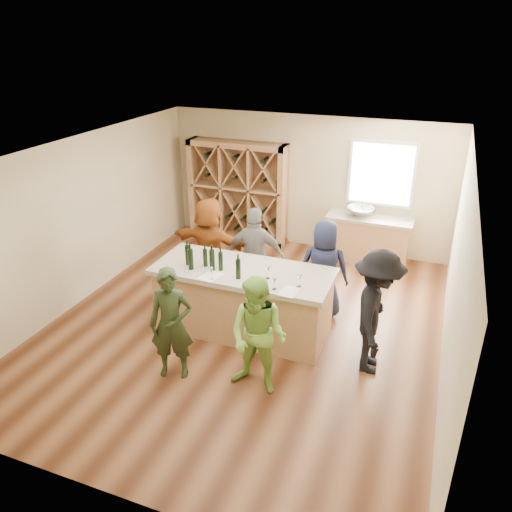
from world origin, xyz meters
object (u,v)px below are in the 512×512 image
(wine_rack, at_px, (238,192))
(person_far_right, at_px, (324,269))
(person_near_right, at_px, (258,336))
(wine_bottle_f, at_px, (238,269))
(wine_bottle_a, at_px, (188,255))
(person_far_left, at_px, (210,245))
(person_far_mid, at_px, (256,256))
(wine_bottle_e, at_px, (221,261))
(tasting_counter_base, at_px, (243,303))
(sink, at_px, (360,212))
(wine_bottle_d, at_px, (212,260))
(wine_bottle_b, at_px, (191,259))
(wine_bottle_c, at_px, (205,258))
(person_server, at_px, (376,312))
(person_near_left, at_px, (171,324))

(wine_rack, bearing_deg, person_far_right, -44.39)
(person_near_right, height_order, wine_bottle_f, person_near_right)
(wine_bottle_a, xyz_separation_m, person_far_left, (-0.22, 1.20, -0.36))
(wine_rack, bearing_deg, wine_bottle_a, -79.19)
(person_near_right, relative_size, person_far_mid, 0.95)
(wine_bottle_a, xyz_separation_m, wine_bottle_e, (0.55, 0.01, -0.01))
(person_far_mid, xyz_separation_m, person_far_right, (1.19, -0.02, -0.03))
(person_near_right, relative_size, person_far_right, 0.99)
(tasting_counter_base, bearing_deg, sink, 70.86)
(tasting_counter_base, distance_m, wine_bottle_f, 0.79)
(wine_bottle_a, relative_size, wine_bottle_d, 0.96)
(wine_bottle_b, distance_m, wine_bottle_c, 0.23)
(person_server, bearing_deg, person_far_left, 62.81)
(person_near_right, relative_size, wine_bottle_f, 5.44)
(wine_bottle_d, bearing_deg, sink, 65.96)
(wine_bottle_e, bearing_deg, wine_bottle_c, 171.43)
(person_far_left, bearing_deg, person_far_mid, 177.67)
(person_near_right, bearing_deg, person_far_mid, 118.00)
(wine_bottle_a, relative_size, person_far_left, 0.18)
(person_server, bearing_deg, person_near_right, 121.87)
(wine_bottle_b, xyz_separation_m, person_far_right, (1.76, 1.21, -0.41))
(wine_bottle_b, height_order, person_far_right, person_far_right)
(sink, xyz_separation_m, person_far_mid, (-1.33, -2.42, -0.16))
(person_near_left, bearing_deg, wine_bottle_b, 85.68)
(wine_bottle_a, distance_m, wine_bottle_b, 0.17)
(wine_bottle_e, height_order, person_far_left, person_far_left)
(wine_bottle_b, relative_size, wine_bottle_f, 1.08)
(sink, xyz_separation_m, person_near_left, (-1.65, -4.72, -0.21))
(person_near_left, height_order, person_near_right, person_near_right)
(tasting_counter_base, xyz_separation_m, person_near_right, (0.70, -1.22, 0.32))
(sink, height_order, tasting_counter_base, sink)
(person_near_left, xyz_separation_m, person_far_mid, (0.32, 2.30, 0.05))
(tasting_counter_base, distance_m, wine_bottle_d, 0.87)
(wine_bottle_a, relative_size, wine_bottle_f, 1.05)
(wine_bottle_b, distance_m, person_server, 2.78)
(person_near_right, bearing_deg, wine_bottle_d, 143.68)
(wine_bottle_f, bearing_deg, sink, 73.03)
(tasting_counter_base, height_order, person_far_mid, person_far_mid)
(wine_bottle_b, bearing_deg, wine_bottle_c, 47.92)
(person_near_right, bearing_deg, person_server, 42.59)
(wine_bottle_b, xyz_separation_m, wine_bottle_c, (0.16, 0.17, -0.02))
(wine_bottle_c, bearing_deg, person_far_left, 113.04)
(sink, height_order, wine_bottle_c, wine_bottle_c)
(wine_bottle_a, xyz_separation_m, person_near_right, (1.55, -1.07, -0.42))
(wine_bottle_d, height_order, wine_bottle_e, wine_bottle_d)
(wine_bottle_d, bearing_deg, wine_bottle_f, -13.30)
(wine_bottle_b, relative_size, person_server, 0.18)
(sink, height_order, person_far_left, person_far_left)
(sink, bearing_deg, person_server, -76.56)
(wine_bottle_f, bearing_deg, person_server, 1.65)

